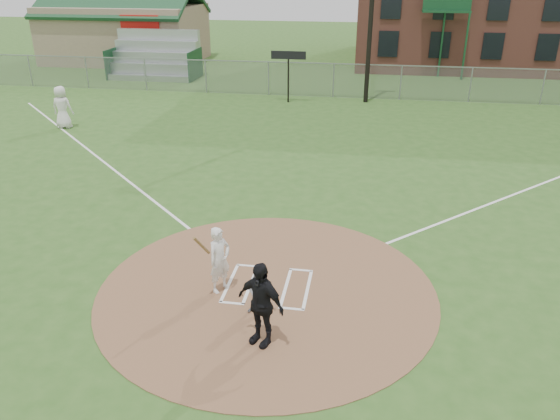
% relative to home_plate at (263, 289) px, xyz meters
% --- Properties ---
extents(ground, '(140.00, 140.00, 0.00)m').
position_rel_home_plate_xyz_m(ground, '(0.10, 0.05, -0.04)').
color(ground, '#2D551D').
rests_on(ground, ground).
extents(dirt_circle, '(8.40, 8.40, 0.02)m').
position_rel_home_plate_xyz_m(dirt_circle, '(0.10, 0.05, -0.03)').
color(dirt_circle, brown).
rests_on(dirt_circle, ground).
extents(home_plate, '(0.62, 0.62, 0.03)m').
position_rel_home_plate_xyz_m(home_plate, '(0.00, 0.00, 0.00)').
color(home_plate, white).
rests_on(home_plate, dirt_circle).
extents(foul_line_first, '(17.04, 17.04, 0.01)m').
position_rel_home_plate_xyz_m(foul_line_first, '(9.10, 9.05, -0.03)').
color(foul_line_first, white).
rests_on(foul_line_first, ground).
extents(foul_line_third, '(17.04, 17.04, 0.01)m').
position_rel_home_plate_xyz_m(foul_line_third, '(-8.90, 9.05, -0.03)').
color(foul_line_third, white).
rests_on(foul_line_third, ground).
extents(catcher, '(0.60, 0.48, 1.20)m').
position_rel_home_plate_xyz_m(catcher, '(0.12, -0.97, 0.58)').
color(catcher, gray).
rests_on(catcher, dirt_circle).
extents(umpire, '(1.22, 0.92, 1.93)m').
position_rel_home_plate_xyz_m(umpire, '(0.35, -2.00, 0.95)').
color(umpire, black).
rests_on(umpire, dirt_circle).
extents(ondeck_player, '(1.02, 0.67, 2.06)m').
position_rel_home_plate_xyz_m(ondeck_player, '(-12.53, 13.00, 1.00)').
color(ondeck_player, white).
rests_on(ondeck_player, ground).
extents(batters_boxes, '(2.08, 1.88, 0.01)m').
position_rel_home_plate_xyz_m(batters_boxes, '(0.10, 0.20, -0.01)').
color(batters_boxes, white).
rests_on(batters_boxes, dirt_circle).
extents(batter_at_plate, '(0.77, 1.07, 1.78)m').
position_rel_home_plate_xyz_m(batter_at_plate, '(-1.03, -0.16, 0.84)').
color(batter_at_plate, white).
rests_on(batter_at_plate, dirt_circle).
extents(outfield_fence, '(56.08, 0.08, 2.03)m').
position_rel_home_plate_xyz_m(outfield_fence, '(0.10, 22.05, 0.98)').
color(outfield_fence, slate).
rests_on(outfield_fence, ground).
extents(bleachers, '(6.08, 3.20, 3.20)m').
position_rel_home_plate_xyz_m(bleachers, '(-12.90, 26.25, 1.55)').
color(bleachers, '#B7BABF').
rests_on(bleachers, ground).
extents(clubhouse, '(12.20, 8.71, 6.23)m').
position_rel_home_plate_xyz_m(clubhouse, '(-17.90, 33.05, 2.35)').
color(clubhouse, '#9C8569').
rests_on(clubhouse, ground).
extents(scoreboard_sign, '(2.00, 0.10, 2.93)m').
position_rel_home_plate_xyz_m(scoreboard_sign, '(-2.40, 20.25, 2.35)').
color(scoreboard_sign, black).
rests_on(scoreboard_sign, ground).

